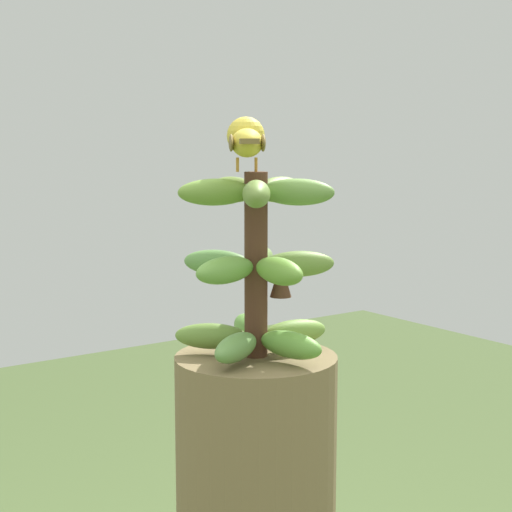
{
  "coord_description": "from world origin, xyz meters",
  "views": [
    {
      "loc": [
        0.78,
        1.08,
        1.42
      ],
      "look_at": [
        0.0,
        0.0,
        1.24
      ],
      "focal_mm": 57.65,
      "sensor_mm": 36.0,
      "label": 1
    }
  ],
  "objects": [
    {
      "name": "perched_bird",
      "position": [
        0.0,
        -0.02,
        1.42
      ],
      "size": [
        0.14,
        0.2,
        0.09
      ],
      "color": "#C68933",
      "rests_on": "banana_bunch"
    },
    {
      "name": "banana_bunch",
      "position": [
        -0.0,
        0.0,
        1.22
      ],
      "size": [
        0.27,
        0.27,
        0.31
      ],
      "color": "#4C2D1E",
      "rests_on": "banana_tree"
    }
  ]
}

